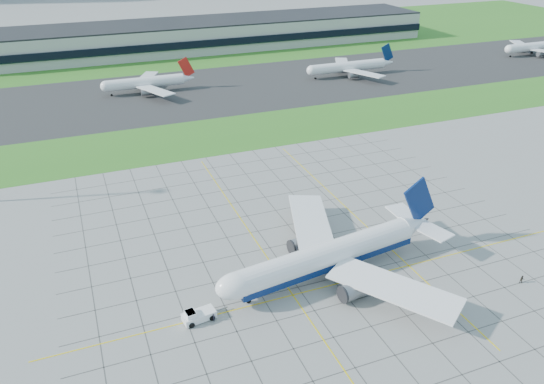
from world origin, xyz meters
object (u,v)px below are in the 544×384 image
Objects in this scene: crew_far at (522,280)px; distant_jet_2 at (349,67)px; distant_jet_1 at (147,82)px; crew_near at (214,317)px; pushback_tug at (197,315)px; airliner at (329,256)px; distant_jet_3 at (533,47)px.

crew_far is 166.58m from distant_jet_2.
crew_near is at bearing -95.29° from distant_jet_1.
pushback_tug is 155.07m from distant_jet_1.
distant_jet_1 is at bearing 86.85° from airliner.
airliner is 27.80m from crew_near.
airliner is at bearing -144.61° from distant_jet_3.
distant_jet_1 and distant_jet_2 have the same top height.
crew_far is at bearing -34.01° from airliner.
crew_near is 184.18m from distant_jet_2.
airliner is 6.02× the size of pushback_tug.
crew_far is at bearing -73.70° from distant_jet_1.
airliner reaches higher than distant_jet_1.
distant_jet_2 is 117.91m from distant_jet_3.
pushback_tug is at bearing 82.61° from crew_near.
airliner is 1.31× the size of distant_jet_3.
distant_jet_2 reaches higher than crew_near.
crew_far is (66.34, -13.90, -0.20)m from pushback_tug.
distant_jet_3 reaches higher than crew_far.
distant_jet_2 is (96.17, -8.22, 0.00)m from distant_jet_1.
distant_jet_2 is (47.06, 159.76, 3.56)m from crew_far.
crew_near is 0.91× the size of crew_far.
crew_far is at bearing -106.41° from distant_jet_2.
crew_near is at bearing -162.29° from crew_far.
distant_jet_1 is (17.23, 154.07, 3.35)m from pushback_tug.
distant_jet_1 reaches higher than crew_near.
distant_jet_3 is at bearing -38.07° from crew_near.
crew_near is at bearing -126.90° from distant_jet_2.
pushback_tug is (-29.84, -3.95, -3.65)m from airliner.
airliner reaches higher than crew_far.
distant_jet_2 is at bearing 102.43° from crew_far.
airliner is 40.82m from crew_far.
airliner is 247.13m from distant_jet_3.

